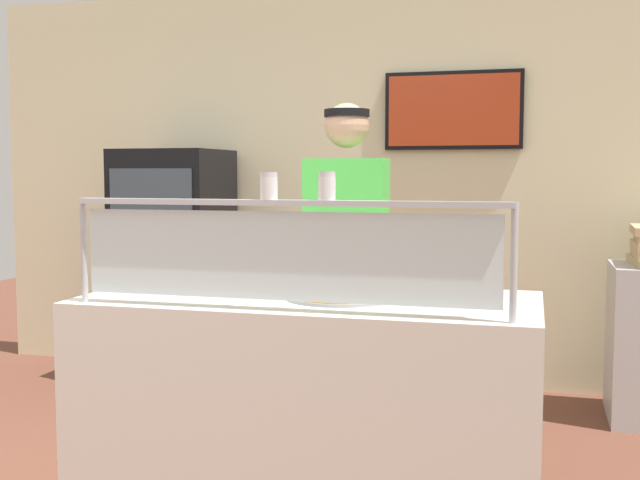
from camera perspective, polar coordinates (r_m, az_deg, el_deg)
ground_plane at (r=3.86m, az=1.85°, el=-16.83°), size 12.00×12.00×0.00m
shop_rear_unit at (r=5.31m, az=6.40°, el=4.10°), size 6.16×0.13×2.70m
serving_counter at (r=3.15m, az=-0.76°, el=-12.75°), size 1.76×0.79×0.95m
sneeze_guard at (r=2.69m, az=-2.77°, el=0.03°), size 1.58×0.06×0.39m
pizza_tray at (r=3.00m, az=1.51°, el=-4.00°), size 0.42×0.42×0.04m
pizza_server at (r=2.98m, az=1.11°, el=-3.62°), size 0.12×0.29×0.01m
parmesan_shaker at (r=2.70m, az=-3.77°, el=3.84°), size 0.06×0.06×0.10m
pepper_flake_shaker at (r=2.64m, az=0.51°, el=3.85°), size 0.06×0.06×0.10m
worker_figure at (r=3.71m, az=1.99°, el=-1.67°), size 0.41×0.50×1.76m
drink_fridge at (r=5.38m, az=-10.62°, el=-1.95°), size 0.67×0.66×1.59m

